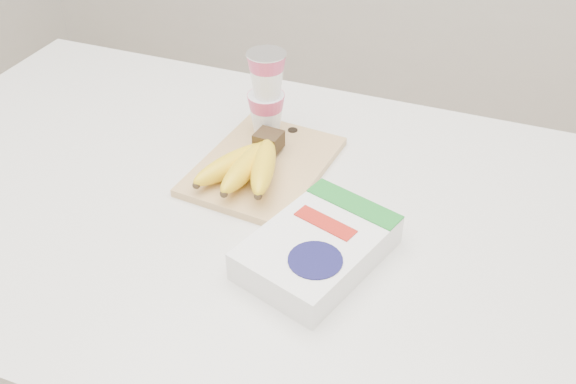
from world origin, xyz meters
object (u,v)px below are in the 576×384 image
Objects in this scene: cutting_board at (264,166)px; cereal_box at (318,247)px; yogurt_stack at (267,92)px; bananas at (249,163)px; table at (229,371)px.

cereal_box is (0.17, -0.20, 0.02)m from cutting_board.
cereal_box is (0.21, -0.29, -0.08)m from yogurt_stack.
cereal_box is at bearing -39.31° from bananas.
table is 0.55m from bananas.
bananas is at bearing 52.26° from table.
cutting_board is 1.70× the size of yogurt_stack.
cereal_box is at bearing -54.66° from yogurt_stack.
cereal_box reaches higher than cutting_board.
cutting_board is 0.26m from cereal_box.
yogurt_stack is (0.02, 0.20, 0.61)m from table.
yogurt_stack is at bearing 83.89° from table.
bananas is at bearing 158.33° from cereal_box.
yogurt_stack is at bearing 99.65° from bananas.
yogurt_stack reaches higher than bananas.
cutting_board is at bearing 149.36° from cereal_box.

